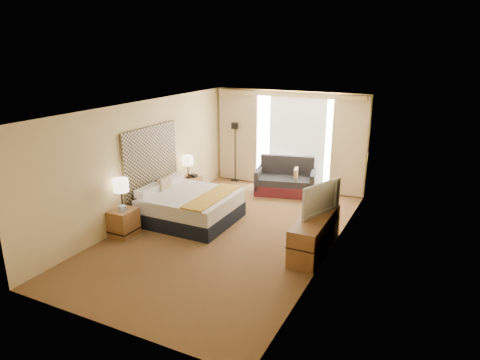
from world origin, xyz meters
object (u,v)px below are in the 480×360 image
at_px(loveseat, 286,182).
at_px(nightstand_left, 124,222).
at_px(television, 317,197).
at_px(lamp_left, 121,186).
at_px(bed, 190,206).
at_px(floor_lamp, 235,140).
at_px(media_dresser, 315,233).
at_px(nightstand_right, 190,188).
at_px(desk_chair, 324,216).
at_px(lamp_right, 188,161).

bearing_deg(loveseat, nightstand_left, -131.09).
xyz_separation_m(nightstand_left, television, (3.65, 1.23, 0.73)).
height_order(lamp_left, television, television).
relative_size(bed, television, 1.77).
bearing_deg(lamp_left, loveseat, 62.01).
bearing_deg(lamp_left, floor_lamp, 85.23).
bearing_deg(media_dresser, nightstand_right, 158.60).
bearing_deg(television, bed, 111.20).
distance_m(media_dresser, bed, 2.90).
height_order(nightstand_left, bed, bed).
xyz_separation_m(nightstand_left, nightstand_right, (0.00, 2.50, 0.00)).
height_order(nightstand_left, loveseat, loveseat).
distance_m(nightstand_right, floor_lamp, 2.09).
xyz_separation_m(loveseat, desk_chair, (1.62, -2.18, 0.12)).
bearing_deg(television, nightstand_right, 92.24).
bearing_deg(bed, desk_chair, 9.91).
xyz_separation_m(bed, lamp_left, (-0.82, -1.21, 0.71)).
distance_m(nightstand_right, media_dresser, 3.97).
xyz_separation_m(nightstand_right, bed, (0.81, -1.26, 0.06)).
bearing_deg(desk_chair, nightstand_left, -165.83).
bearing_deg(bed, nightstand_right, 122.73).
bearing_deg(nightstand_right, desk_chair, -11.70).
bearing_deg(media_dresser, television, 105.90).
bearing_deg(lamp_right, bed, -55.96).
relative_size(nightstand_left, bed, 0.29).
xyz_separation_m(nightstand_right, lamp_left, (-0.01, -2.47, 0.78)).
bearing_deg(floor_lamp, media_dresser, -44.53).
distance_m(bed, loveseat, 2.95).
height_order(media_dresser, loveseat, loveseat).
height_order(loveseat, television, television).
xyz_separation_m(nightstand_right, floor_lamp, (0.35, 1.85, 0.91)).
height_order(nightstand_left, television, television).
bearing_deg(lamp_left, television, 18.11).
distance_m(nightstand_left, floor_lamp, 4.46).
distance_m(desk_chair, lamp_left, 4.11).
relative_size(nightstand_right, floor_lamp, 0.33).
height_order(nightstand_left, lamp_left, lamp_left).
relative_size(desk_chair, television, 0.92).
bearing_deg(lamp_right, nightstand_right, 93.46).
relative_size(loveseat, television, 1.57).
relative_size(lamp_right, television, 0.54).
xyz_separation_m(nightstand_left, loveseat, (2.05, 3.92, 0.04)).
bearing_deg(lamp_left, desk_chair, 24.92).
xyz_separation_m(desk_chair, lamp_left, (-3.69, -1.71, 0.61)).
bearing_deg(floor_lamp, lamp_left, -94.77).
height_order(floor_lamp, television, floor_lamp).
distance_m(lamp_left, television, 3.86).
bearing_deg(media_dresser, lamp_left, -164.60).
xyz_separation_m(media_dresser, bed, (-2.89, 0.19, -0.01)).
bearing_deg(nightstand_right, media_dresser, -21.40).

